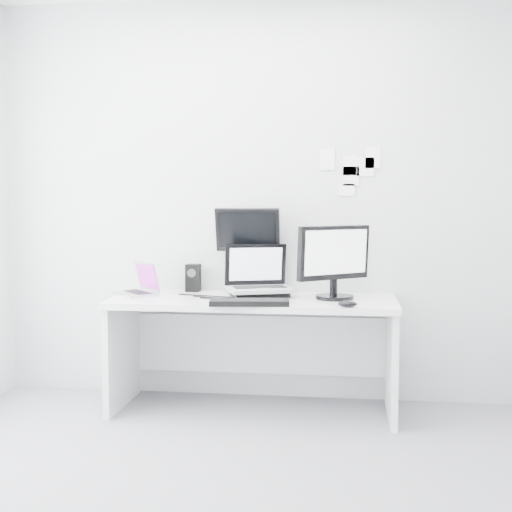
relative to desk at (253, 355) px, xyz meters
name	(u,v)px	position (x,y,z in m)	size (l,w,h in m)	color
ground	(217,493)	(0.00, -1.25, -0.36)	(3.60, 3.60, 0.00)	slate
back_wall	(260,200)	(0.00, 0.35, 0.99)	(3.60, 3.60, 0.00)	silver
desk	(253,355)	(0.00, 0.00, 0.00)	(1.80, 0.70, 0.73)	silver
macbook	(135,278)	(-0.78, 0.03, 0.48)	(0.30, 0.23, 0.23)	silver
speaker	(193,278)	(-0.45, 0.27, 0.46)	(0.09, 0.09, 0.19)	black
dell_laptop	(260,270)	(0.03, 0.08, 0.54)	(0.41, 0.32, 0.34)	#9DA0A4
rear_monitor	(248,249)	(-0.07, 0.27, 0.66)	(0.43, 0.15, 0.58)	black
samsung_monitor	(335,261)	(0.51, 0.03, 0.60)	(0.52, 0.24, 0.48)	black
keyboard	(249,302)	(0.02, -0.28, 0.38)	(0.47, 0.17, 0.03)	black
mouse	(348,304)	(0.59, -0.30, 0.38)	(0.11, 0.07, 0.04)	black
wall_note_0	(327,160)	(0.45, 0.34, 1.26)	(0.10, 0.00, 0.14)	white
wall_note_1	(350,165)	(0.60, 0.34, 1.22)	(0.09, 0.00, 0.13)	white
wall_note_2	(373,158)	(0.75, 0.34, 1.26)	(0.10, 0.00, 0.14)	white
wall_note_3	(346,190)	(0.58, 0.34, 1.05)	(0.11, 0.00, 0.08)	white
wall_note_4	(366,167)	(0.70, 0.34, 1.21)	(0.11, 0.00, 0.13)	white
wall_note_5	(351,176)	(0.61, 0.34, 1.14)	(0.11, 0.00, 0.13)	white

